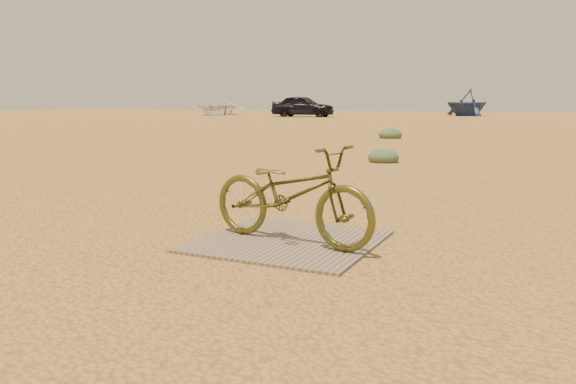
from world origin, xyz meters
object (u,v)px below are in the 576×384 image
at_px(plywood_board, 288,241).
at_px(boat_near_left, 216,107).
at_px(boat_far_left, 467,102).
at_px(bicycle, 291,194).
at_px(car, 303,106).

xyz_separation_m(plywood_board, boat_near_left, (-23.51, 35.66, 0.62)).
bearing_deg(boat_far_left, plywood_board, -46.11).
bearing_deg(bicycle, car, 33.35).
relative_size(bicycle, boat_far_left, 0.38).
height_order(bicycle, car, car).
distance_m(bicycle, boat_far_left, 41.04).
bearing_deg(boat_near_left, bicycle, -71.88).
bearing_deg(plywood_board, boat_far_left, 96.03).
xyz_separation_m(plywood_board, car, (-14.63, 33.37, 0.75)).
bearing_deg(boat_near_left, car, -29.76).
distance_m(plywood_board, boat_far_left, 40.99).
distance_m(bicycle, car, 36.50).
relative_size(bicycle, car, 0.33).
xyz_separation_m(boat_near_left, boat_far_left, (19.21, 5.10, 0.39)).
xyz_separation_m(bicycle, car, (-14.68, 33.42, 0.35)).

